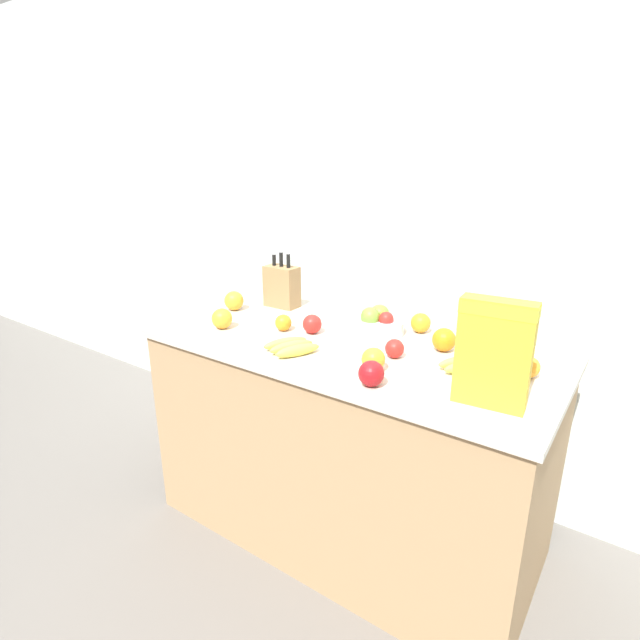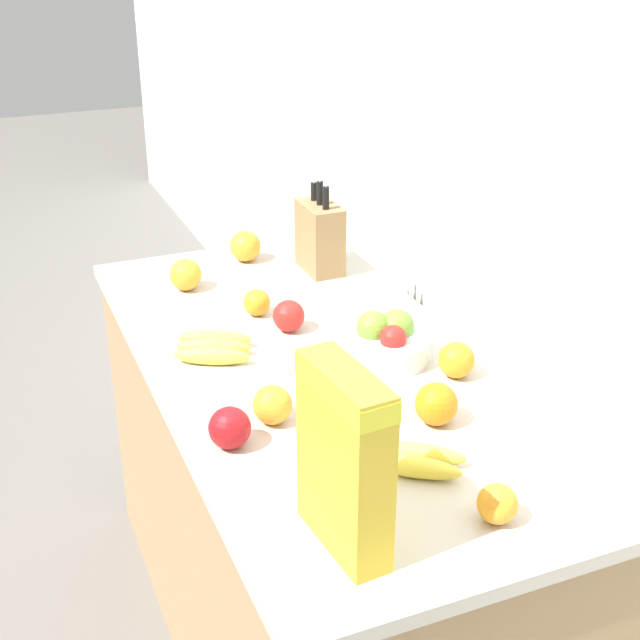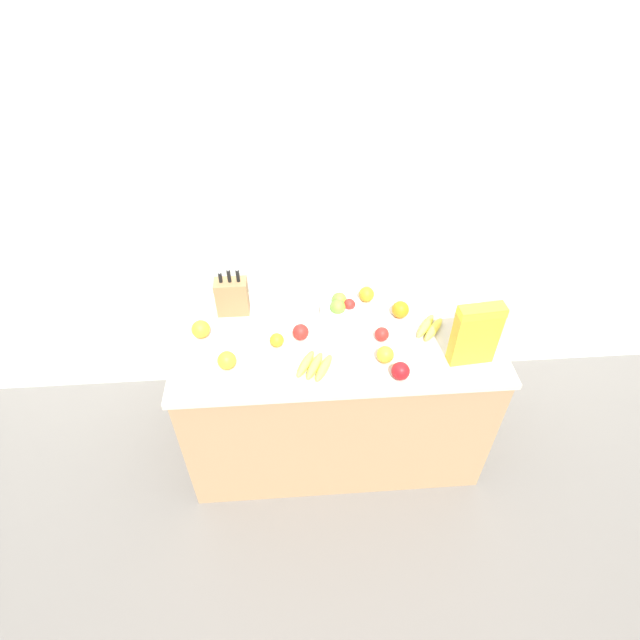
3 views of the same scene
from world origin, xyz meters
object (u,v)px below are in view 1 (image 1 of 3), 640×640
object	(u,v)px
apple_near_bananas	(371,374)
orange_by_cereal	(444,340)
apple_rear	(312,324)
orange_mid_left	(222,319)
apple_front	(395,349)
orange_back_center	(529,367)
orange_front_center	(283,323)
cereal_box	(494,349)
banana_bunch_right	(466,364)
orange_mid_right	(234,301)
banana_bunch_left	(291,347)
orange_front_right	(373,359)
fruit_bowl	(377,323)
knife_block	(282,286)
orange_front_left	(421,323)

from	to	relation	value
apple_near_bananas	orange_by_cereal	distance (m)	0.42
apple_rear	orange_mid_left	world-z (taller)	orange_mid_left
apple_front	orange_back_center	xyz separation A→B (m)	(0.43, 0.10, 0.00)
orange_front_center	orange_back_center	world-z (taller)	orange_back_center
cereal_box	banana_bunch_right	size ratio (longest dim) A/B	1.56
apple_front	orange_mid_right	distance (m)	0.88
apple_rear	orange_mid_left	distance (m)	0.38
banana_bunch_left	orange_front_right	bearing A→B (deg)	4.82
cereal_box	banana_bunch_right	world-z (taller)	cereal_box
apple_near_bananas	orange_mid_right	bearing A→B (deg)	159.96
orange_back_center	apple_rear	bearing A→B (deg)	-175.24
fruit_bowl	knife_block	bearing A→B (deg)	172.87
banana_bunch_right	orange_front_center	bearing A→B (deg)	-176.33
apple_near_bananas	orange_front_center	bearing A→B (deg)	156.11
banana_bunch_left	apple_near_bananas	xyz separation A→B (m)	(0.38, -0.08, 0.02)
fruit_bowl	orange_front_left	world-z (taller)	fruit_bowl
apple_rear	orange_front_center	world-z (taller)	apple_rear
fruit_bowl	banana_bunch_right	world-z (taller)	fruit_bowl
orange_front_right	orange_front_left	bearing A→B (deg)	93.16
orange_front_center	orange_back_center	bearing A→B (deg)	6.50
orange_front_right	orange_mid_left	bearing A→B (deg)	179.00
apple_front	orange_mid_right	size ratio (longest dim) A/B	0.77
knife_block	cereal_box	world-z (taller)	cereal_box
banana_bunch_left	orange_front_left	distance (m)	0.56
knife_block	fruit_bowl	world-z (taller)	knife_block
orange_front_center	orange_front_left	world-z (taller)	orange_front_left
orange_front_left	orange_mid_right	bearing A→B (deg)	-165.82
orange_by_cereal	cereal_box	bearing A→B (deg)	-50.57
apple_rear	orange_front_right	xyz separation A→B (m)	(0.38, -0.18, 0.00)
orange_mid_left	orange_by_cereal	xyz separation A→B (m)	(0.85, 0.29, 0.00)
banana_bunch_left	orange_back_center	xyz separation A→B (m)	(0.77, 0.27, 0.01)
knife_block	fruit_bowl	xyz separation A→B (m)	(0.55, -0.07, -0.06)
fruit_bowl	apple_rear	distance (m)	0.26
knife_block	orange_by_cereal	distance (m)	0.85
orange_mid_left	knife_block	bearing A→B (deg)	88.89
banana_bunch_right	orange_mid_right	world-z (taller)	orange_mid_right
cereal_box	banana_bunch_right	distance (m)	0.29
fruit_bowl	orange_mid_left	bearing A→B (deg)	-150.06
orange_front_right	orange_back_center	size ratio (longest dim) A/B	1.15
orange_back_center	banana_bunch_right	bearing A→B (deg)	-162.65
apple_rear	orange_mid_right	distance (m)	0.48
knife_block	fruit_bowl	distance (m)	0.55
apple_front	orange_back_center	distance (m)	0.45
apple_front	orange_front_center	size ratio (longest dim) A/B	1.01
fruit_bowl	banana_bunch_right	size ratio (longest dim) A/B	1.07
apple_rear	orange_mid_left	size ratio (longest dim) A/B	0.91
orange_front_right	orange_by_cereal	distance (m)	0.33
fruit_bowl	apple_near_bananas	size ratio (longest dim) A/B	2.63
orange_mid_left	banana_bunch_left	bearing A→B (deg)	-5.78
apple_rear	orange_back_center	world-z (taller)	apple_rear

